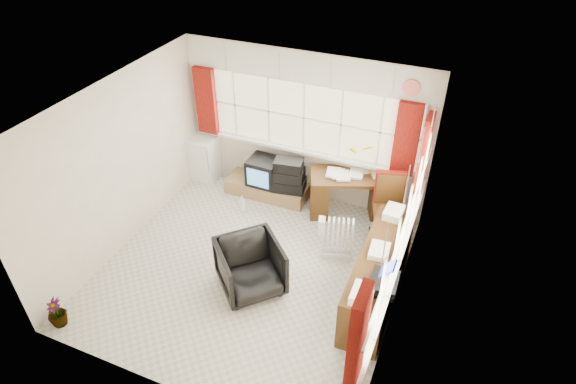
% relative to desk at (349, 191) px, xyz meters
% --- Properties ---
extents(ground, '(4.00, 4.00, 0.00)m').
position_rel_desk_xyz_m(ground, '(-0.86, -1.80, -0.40)').
color(ground, beige).
rests_on(ground, ground).
extents(room_walls, '(4.00, 4.00, 4.00)m').
position_rel_desk_xyz_m(room_walls, '(-0.86, -1.80, 1.10)').
color(room_walls, beige).
rests_on(room_walls, ground).
extents(window_back, '(3.70, 0.12, 3.60)m').
position_rel_desk_xyz_m(window_back, '(-0.86, 0.14, 0.55)').
color(window_back, beige).
rests_on(window_back, room_walls).
extents(window_right, '(0.12, 3.70, 3.60)m').
position_rel_desk_xyz_m(window_right, '(1.08, -1.80, 0.55)').
color(window_right, beige).
rests_on(window_right, room_walls).
extents(curtains, '(3.83, 3.83, 1.15)m').
position_rel_desk_xyz_m(curtains, '(0.07, -0.87, 1.06)').
color(curtains, '#942008').
rests_on(curtains, room_walls).
extents(overhead_cabinets, '(3.98, 3.98, 0.48)m').
position_rel_desk_xyz_m(overhead_cabinets, '(0.12, -0.82, 1.85)').
color(overhead_cabinets, silver).
rests_on(overhead_cabinets, room_walls).
extents(desk, '(1.38, 1.03, 0.75)m').
position_rel_desk_xyz_m(desk, '(0.00, 0.00, 0.00)').
color(desk, '#4B2A11').
rests_on(desk, ground).
extents(desk_lamp, '(0.20, 0.19, 0.47)m').
position_rel_desk_xyz_m(desk_lamp, '(0.26, 0.20, 0.65)').
color(desk_lamp, yellow).
rests_on(desk_lamp, desk).
extents(task_chair, '(0.57, 0.59, 1.09)m').
position_rel_desk_xyz_m(task_chair, '(0.69, -0.33, 0.18)').
color(task_chair, black).
rests_on(task_chair, ground).
extents(office_chair, '(1.13, 1.13, 0.74)m').
position_rel_desk_xyz_m(office_chair, '(-0.72, -2.11, -0.03)').
color(office_chair, black).
rests_on(office_chair, ground).
extents(radiator, '(0.48, 0.29, 0.67)m').
position_rel_desk_xyz_m(radiator, '(0.16, -1.08, -0.13)').
color(radiator, white).
rests_on(radiator, ground).
extents(credenza, '(0.50, 2.00, 0.85)m').
position_rel_desk_xyz_m(credenza, '(0.87, -1.60, -0.01)').
color(credenza, '#4B2A11').
rests_on(credenza, ground).
extents(file_tray, '(0.32, 0.41, 0.13)m').
position_rel_desk_xyz_m(file_tray, '(1.02, -2.15, 0.42)').
color(file_tray, black).
rests_on(file_tray, credenza).
extents(tv_bench, '(1.40, 0.50, 0.25)m').
position_rel_desk_xyz_m(tv_bench, '(-1.41, -0.08, -0.27)').
color(tv_bench, '#9C774E').
rests_on(tv_bench, ground).
extents(crt_tv, '(0.51, 0.48, 0.45)m').
position_rel_desk_xyz_m(crt_tv, '(-1.45, -0.10, 0.08)').
color(crt_tv, black).
rests_on(crt_tv, tv_bench).
extents(hifi_stack, '(0.59, 0.42, 0.56)m').
position_rel_desk_xyz_m(hifi_stack, '(-1.00, -0.12, 0.12)').
color(hifi_stack, black).
rests_on(hifi_stack, tv_bench).
extents(mini_fridge, '(0.48, 0.48, 0.79)m').
position_rel_desk_xyz_m(mini_fridge, '(-2.66, -0.00, -0.00)').
color(mini_fridge, white).
rests_on(mini_fridge, ground).
extents(spray_bottle_a, '(0.12, 0.12, 0.28)m').
position_rel_desk_xyz_m(spray_bottle_a, '(-1.60, -0.63, -0.26)').
color(spray_bottle_a, white).
rests_on(spray_bottle_a, ground).
extents(spray_bottle_b, '(0.09, 0.10, 0.20)m').
position_rel_desk_xyz_m(spray_bottle_b, '(-1.01, -0.22, -0.30)').
color(spray_bottle_b, '#8DD2CE').
rests_on(spray_bottle_b, ground).
extents(flower_vase, '(0.29, 0.29, 0.42)m').
position_rel_desk_xyz_m(flower_vase, '(-2.66, -3.58, -0.19)').
color(flower_vase, black).
rests_on(flower_vase, ground).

